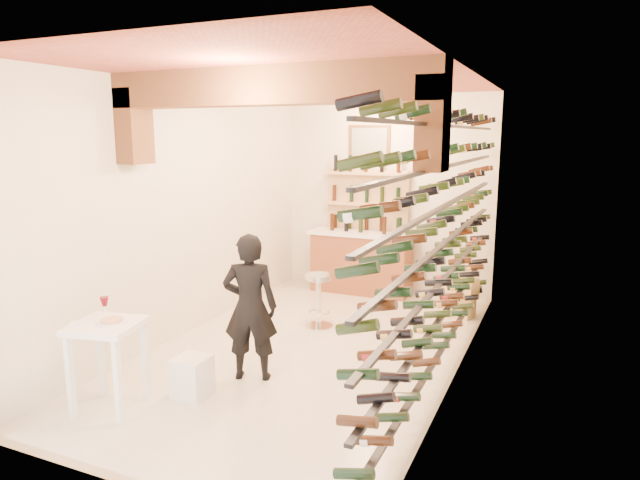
# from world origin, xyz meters

# --- Properties ---
(ground) EXTENTS (6.00, 6.00, 0.00)m
(ground) POSITION_xyz_m (0.00, 0.00, 0.00)
(ground) COLOR beige
(ground) RESTS_ON ground
(room_shell) EXTENTS (3.52, 6.02, 3.21)m
(room_shell) POSITION_xyz_m (0.00, -0.26, 2.25)
(room_shell) COLOR beige
(room_shell) RESTS_ON ground
(wine_rack) EXTENTS (0.32, 5.70, 2.56)m
(wine_rack) POSITION_xyz_m (1.53, 0.00, 1.55)
(wine_rack) COLOR black
(wine_rack) RESTS_ON ground
(back_counter) EXTENTS (1.70, 0.62, 1.29)m
(back_counter) POSITION_xyz_m (-0.30, 2.65, 0.53)
(back_counter) COLOR brown
(back_counter) RESTS_ON ground
(back_shelving) EXTENTS (1.40, 0.31, 2.73)m
(back_shelving) POSITION_xyz_m (-0.30, 2.89, 1.17)
(back_shelving) COLOR tan
(back_shelving) RESTS_ON ground
(tasting_table) EXTENTS (0.70, 0.70, 1.04)m
(tasting_table) POSITION_xyz_m (-1.09, -2.13, 0.70)
(tasting_table) COLOR white
(tasting_table) RESTS_ON ground
(white_stool) EXTENTS (0.33, 0.33, 0.41)m
(white_stool) POSITION_xyz_m (-0.54, -1.60, 0.20)
(white_stool) COLOR white
(white_stool) RESTS_ON ground
(person) EXTENTS (0.67, 0.55, 1.57)m
(person) POSITION_xyz_m (-0.23, -0.99, 0.79)
(person) COLOR black
(person) RESTS_ON ground
(chrome_barstool) EXTENTS (0.38, 0.38, 0.74)m
(chrome_barstool) POSITION_xyz_m (-0.22, 0.76, 0.43)
(chrome_barstool) COLOR silver
(chrome_barstool) RESTS_ON ground
(crate_lower) EXTENTS (0.50, 0.40, 0.26)m
(crate_lower) POSITION_xyz_m (1.40, 2.03, 0.13)
(crate_lower) COLOR #DFBC7A
(crate_lower) RESTS_ON ground
(crate_upper) EXTENTS (0.56, 0.44, 0.29)m
(crate_upper) POSITION_xyz_m (1.40, 2.03, 0.41)
(crate_upper) COLOR #DFBC7A
(crate_upper) RESTS_ON crate_lower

